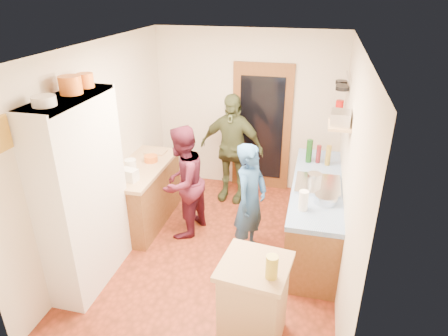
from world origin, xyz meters
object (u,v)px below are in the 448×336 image
at_px(hutch_body, 83,195).
at_px(island_base, 253,304).
at_px(person_left, 186,182).
at_px(right_counter_base, 314,215).
at_px(person_hob, 251,203).
at_px(person_back, 232,149).

distance_m(hutch_body, island_base, 2.16).
bearing_deg(hutch_body, person_left, 55.78).
distance_m(right_counter_base, island_base, 1.86).
bearing_deg(right_counter_base, island_base, -105.93).
bearing_deg(person_hob, hutch_body, 135.55).
distance_m(person_hob, person_left, 0.99).
distance_m(person_left, person_back, 1.16).
bearing_deg(island_base, person_back, 106.63).
xyz_separation_m(hutch_body, person_back, (1.18, 2.23, -0.23)).
bearing_deg(person_hob, island_base, -149.60).
relative_size(person_hob, person_back, 0.87).
bearing_deg(island_base, person_hob, 101.13).
height_order(right_counter_base, island_base, island_base).
bearing_deg(person_left, island_base, 49.61).
height_order(hutch_body, person_back, hutch_body).
relative_size(person_hob, person_left, 0.97).
xyz_separation_m(hutch_body, person_left, (0.78, 1.15, -0.32)).
bearing_deg(person_left, right_counter_base, 108.17).
bearing_deg(person_left, person_hob, 85.67).
distance_m(island_base, person_hob, 1.40).
bearing_deg(right_counter_base, person_left, -175.05).
distance_m(hutch_body, right_counter_base, 2.90).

